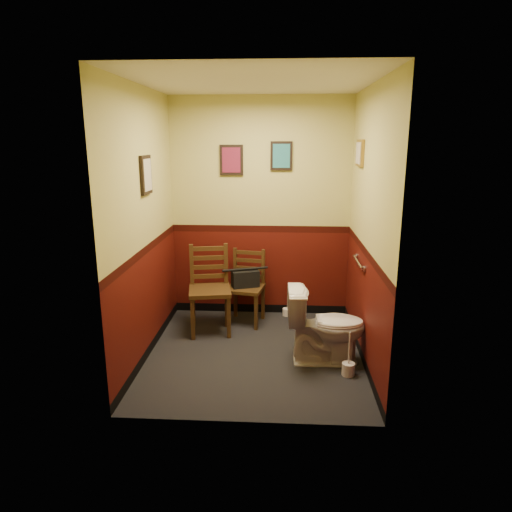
{
  "coord_description": "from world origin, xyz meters",
  "views": [
    {
      "loc": [
        0.27,
        -4.39,
        2.19
      ],
      "look_at": [
        0.0,
        0.25,
        1.0
      ],
      "focal_mm": 32.0,
      "sensor_mm": 36.0,
      "label": 1
    }
  ],
  "objects": [
    {
      "name": "wall_back",
      "position": [
        0.0,
        1.2,
        1.35
      ],
      "size": [
        2.2,
        0.0,
        2.7
      ],
      "primitive_type": "cube",
      "rotation": [
        1.57,
        0.0,
        0.0
      ],
      "color": "#420D09",
      "rests_on": "ground"
    },
    {
      "name": "grab_bar",
      "position": [
        1.07,
        0.25,
        0.95
      ],
      "size": [
        0.05,
        0.56,
        0.06
      ],
      "color": "silver",
      "rests_on": "wall_right"
    },
    {
      "name": "wall_right",
      "position": [
        1.1,
        0.0,
        1.35
      ],
      "size": [
        0.0,
        2.4,
        2.7
      ],
      "primitive_type": "cube",
      "rotation": [
        1.57,
        0.0,
        -1.57
      ],
      "color": "#420D09",
      "rests_on": "ground"
    },
    {
      "name": "chair_left",
      "position": [
        -0.56,
        0.59,
        0.51
      ],
      "size": [
        0.55,
        0.55,
        1.01
      ],
      "rotation": [
        0.0,
        0.0,
        0.18
      ],
      "color": "#402A13",
      "rests_on": "floor"
    },
    {
      "name": "toilet",
      "position": [
        0.72,
        -0.12,
        0.38
      ],
      "size": [
        0.79,
        0.45,
        0.76
      ],
      "primitive_type": "imported",
      "rotation": [
        0.0,
        0.0,
        1.6
      ],
      "color": "white",
      "rests_on": "floor"
    },
    {
      "name": "framed_print_right",
      "position": [
        1.08,
        0.6,
        2.05
      ],
      "size": [
        0.04,
        0.34,
        0.28
      ],
      "color": "olive",
      "rests_on": "wall_right"
    },
    {
      "name": "floor",
      "position": [
        0.0,
        0.0,
        0.0
      ],
      "size": [
        2.2,
        2.4,
        0.0
      ],
      "primitive_type": "cube",
      "color": "black",
      "rests_on": "ground"
    },
    {
      "name": "handbag",
      "position": [
        -0.16,
        0.83,
        0.57
      ],
      "size": [
        0.35,
        0.26,
        0.23
      ],
      "rotation": [
        0.0,
        0.0,
        0.34
      ],
      "color": "black",
      "rests_on": "chair_right"
    },
    {
      "name": "framed_print_left",
      "position": [
        -1.08,
        0.1,
        1.85
      ],
      "size": [
        0.04,
        0.3,
        0.38
      ],
      "color": "black",
      "rests_on": "wall_left"
    },
    {
      "name": "ceiling",
      "position": [
        0.0,
        0.0,
        2.7
      ],
      "size": [
        2.2,
        2.4,
        0.0
      ],
      "primitive_type": "cube",
      "rotation": [
        3.14,
        0.0,
        0.0
      ],
      "color": "silver",
      "rests_on": "ground"
    },
    {
      "name": "tp_stack",
      "position": [
        0.4,
        1.09,
        0.16
      ],
      "size": [
        0.22,
        0.13,
        0.37
      ],
      "color": "silver",
      "rests_on": "floor"
    },
    {
      "name": "chair_right",
      "position": [
        -0.16,
        0.87,
        0.45
      ],
      "size": [
        0.49,
        0.49,
        0.89
      ],
      "rotation": [
        0.0,
        0.0,
        -0.19
      ],
      "color": "#402A13",
      "rests_on": "floor"
    },
    {
      "name": "wall_left",
      "position": [
        -1.1,
        0.0,
        1.35
      ],
      "size": [
        0.0,
        2.4,
        2.7
      ],
      "primitive_type": "cube",
      "rotation": [
        1.57,
        0.0,
        1.57
      ],
      "color": "#420D09",
      "rests_on": "ground"
    },
    {
      "name": "wall_front",
      "position": [
        0.0,
        -1.2,
        1.35
      ],
      "size": [
        2.2,
        0.0,
        2.7
      ],
      "primitive_type": "cube",
      "rotation": [
        -1.57,
        0.0,
        0.0
      ],
      "color": "#420D09",
      "rests_on": "ground"
    },
    {
      "name": "toilet_brush",
      "position": [
        0.92,
        -0.4,
        0.07
      ],
      "size": [
        0.12,
        0.12,
        0.44
      ],
      "color": "silver",
      "rests_on": "floor"
    },
    {
      "name": "framed_print_back_b",
      "position": [
        0.25,
        1.18,
        2.0
      ],
      "size": [
        0.26,
        0.04,
        0.34
      ],
      "color": "black",
      "rests_on": "wall_back"
    },
    {
      "name": "framed_print_back_a",
      "position": [
        -0.35,
        1.18,
        1.95
      ],
      "size": [
        0.28,
        0.04,
        0.36
      ],
      "color": "black",
      "rests_on": "wall_back"
    }
  ]
}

